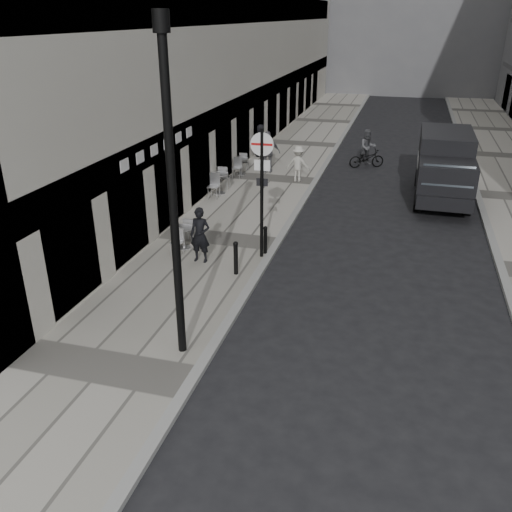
{
  "coord_description": "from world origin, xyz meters",
  "views": [
    {
      "loc": [
        3.77,
        -5.81,
        7.12
      ],
      "look_at": [
        0.39,
        6.48,
        1.4
      ],
      "focal_mm": 38.0,
      "sensor_mm": 36.0,
      "label": 1
    }
  ],
  "objects": [
    {
      "name": "pedestrian_b",
      "position": [
        -0.77,
        17.82,
        0.92
      ],
      "size": [
        1.08,
        0.67,
        1.61
      ],
      "primitive_type": "imported",
      "rotation": [
        0.0,
        0.0,
        3.07
      ],
      "color": "beige",
      "rests_on": "sidewalk"
    },
    {
      "name": "panel_van",
      "position": [
        5.45,
        17.33,
        1.49
      ],
      "size": [
        2.15,
        5.66,
        2.66
      ],
      "rotation": [
        0.0,
        0.0,
        -0.01
      ],
      "color": "black",
      "rests_on": "ground"
    },
    {
      "name": "cafe_table_near",
      "position": [
        -3.6,
        15.07,
        0.64
      ],
      "size": [
        0.8,
        1.81,
        1.03
      ],
      "color": "silver",
      "rests_on": "sidewalk"
    },
    {
      "name": "bollard_far",
      "position": [
        -0.6,
        7.84,
        0.6
      ],
      "size": [
        0.13,
        0.13,
        0.96
      ],
      "primitive_type": "cylinder",
      "color": "black",
      "rests_on": "sidewalk"
    },
    {
      "name": "walking_man",
      "position": [
        -1.91,
        8.42,
        0.98
      ],
      "size": [
        0.63,
        0.41,
        1.72
      ],
      "primitive_type": "imported",
      "rotation": [
        0.0,
        0.0,
        0.0
      ],
      "color": "black",
      "rests_on": "sidewalk"
    },
    {
      "name": "cafe_table_far",
      "position": [
        -3.6,
        18.22,
        0.58
      ],
      "size": [
        0.71,
        1.61,
        0.92
      ],
      "color": "#B9BABC",
      "rests_on": "sidewalk"
    },
    {
      "name": "cyclist",
      "position": [
        2.01,
        21.51,
        0.75
      ],
      "size": [
        1.87,
        1.29,
        1.91
      ],
      "rotation": [
        0.0,
        0.0,
        0.42
      ],
      "color": "black",
      "rests_on": "ground"
    },
    {
      "name": "ground",
      "position": [
        0.0,
        0.0,
        0.0
      ],
      "size": [
        120.0,
        120.0,
        0.0
      ],
      "primitive_type": "plane",
      "color": "black",
      "rests_on": "ground"
    },
    {
      "name": "sign_post",
      "position": [
        -0.2,
        9.26,
        2.68
      ],
      "size": [
        0.69,
        0.11,
        4.01
      ],
      "rotation": [
        0.0,
        0.0,
        0.05
      ],
      "color": "black",
      "rests_on": "sidewalk"
    },
    {
      "name": "sidewalk",
      "position": [
        -2.0,
        18.0,
        0.06
      ],
      "size": [
        4.0,
        60.0,
        0.12
      ],
      "primitive_type": "cube",
      "color": "#A6A096",
      "rests_on": "ground"
    },
    {
      "name": "pedestrian_a",
      "position": [
        -2.45,
        18.91,
        1.1
      ],
      "size": [
        1.21,
        0.64,
        1.96
      ],
      "primitive_type": "imported",
      "rotation": [
        0.0,
        0.0,
        3.29
      ],
      "color": "slate",
      "rests_on": "sidewalk"
    },
    {
      "name": "lamppost",
      "position": [
        -0.6,
        3.76,
        4.06
      ],
      "size": [
        0.32,
        0.32,
        7.08
      ],
      "color": "black",
      "rests_on": "sidewalk"
    },
    {
      "name": "pedestrian_c",
      "position": [
        -3.6,
        21.85,
        0.97
      ],
      "size": [
        0.96,
        0.79,
        1.7
      ],
      "primitive_type": "imported",
      "rotation": [
        0.0,
        0.0,
        3.49
      ],
      "color": "black",
      "rests_on": "sidewalk"
    },
    {
      "name": "cafe_table_mid",
      "position": [
        -2.8,
        9.22,
        0.55
      ],
      "size": [
        0.66,
        1.5,
        0.85
      ],
      "color": "silver",
      "rests_on": "sidewalk"
    },
    {
      "name": "bollard_near",
      "position": [
        -0.15,
        9.53,
        0.55
      ],
      "size": [
        0.11,
        0.11,
        0.85
      ],
      "primitive_type": "cylinder",
      "color": "black",
      "rests_on": "sidewalk"
    }
  ]
}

